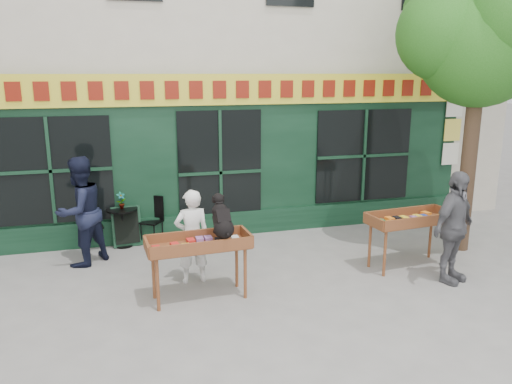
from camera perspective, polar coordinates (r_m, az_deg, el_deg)
ground at (r=8.38m, az=-0.68°, el=-9.86°), size 80.00×80.00×0.00m
building at (r=13.66m, az=-7.68°, el=20.33°), size 14.00×7.26×10.00m
street_tree at (r=10.07m, az=24.42°, el=16.82°), size 3.05×2.90×5.60m
book_cart_center at (r=7.45m, az=-6.58°, el=-6.21°), size 1.53×0.71×0.99m
dog at (r=7.32m, az=-3.91°, el=-2.67°), size 0.37×0.62×0.60m
woman at (r=8.07m, az=-7.31°, el=-5.06°), size 0.58×0.40×1.54m
book_cart_right at (r=9.01m, az=17.23°, el=-3.24°), size 1.55×0.76×0.99m
man_right at (r=8.57m, az=21.66°, el=-3.80°), size 1.16×0.86×1.83m
bistro_table at (r=10.03m, az=-15.02°, el=-3.06°), size 0.60×0.60×0.76m
bistro_chair_left at (r=10.03m, az=-18.67°, el=-3.23°), size 0.41×0.41×0.95m
bistro_chair_right at (r=10.11m, az=-11.61°, el=-2.65°), size 0.51×0.51×0.95m
potted_plant at (r=9.93m, az=-15.16°, el=-0.92°), size 0.21×0.18×0.33m
man_left at (r=9.21m, az=-19.45°, el=-2.11°), size 1.19×1.18×1.93m
chalkboard at (r=10.06m, az=-14.55°, el=-3.84°), size 0.58×0.26×0.79m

